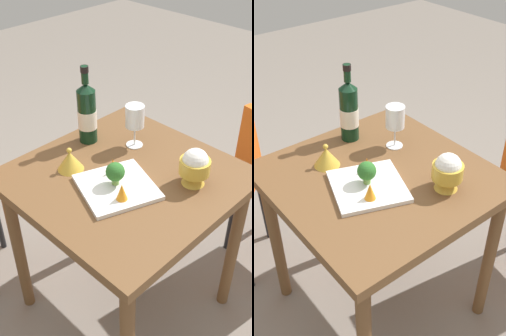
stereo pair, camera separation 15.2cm
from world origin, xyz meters
TOP-DOWN VIEW (x-y plane):
  - ground_plane at (0.00, 0.00)m, footprint 8.00×8.00m
  - dining_table at (0.00, 0.00)m, footprint 0.77×0.77m
  - wine_bottle at (0.28, -0.06)m, footprint 0.08×0.08m
  - wine_glass at (0.12, -0.17)m, footprint 0.08×0.08m
  - rice_bowl at (-0.21, -0.13)m, footprint 0.11×0.11m
  - rice_bowl_lid at (0.17, 0.12)m, footprint 0.10×0.10m
  - serving_plate at (-0.04, 0.08)m, footprint 0.32×0.32m
  - broccoli_floret at (-0.03, 0.08)m, footprint 0.07×0.07m
  - carrot_garnish_left at (-0.10, 0.12)m, footprint 0.04×0.04m
  - carrot_garnish_right at (0.03, 0.04)m, footprint 0.03×0.03m

SIDE VIEW (x-z plane):
  - ground_plane at x=0.00m, z-range 0.00..0.00m
  - dining_table at x=0.00m, z-range 0.27..1.01m
  - serving_plate at x=-0.04m, z-range 0.75..0.76m
  - rice_bowl_lid at x=0.17m, z-range 0.74..0.83m
  - carrot_garnish_right at x=0.03m, z-range 0.76..0.82m
  - carrot_garnish_left at x=-0.10m, z-range 0.76..0.82m
  - broccoli_floret at x=-0.03m, z-range 0.77..0.85m
  - rice_bowl at x=-0.21m, z-range 0.75..0.89m
  - wine_bottle at x=0.28m, z-range 0.71..1.03m
  - wine_glass at x=0.12m, z-range 0.78..0.96m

